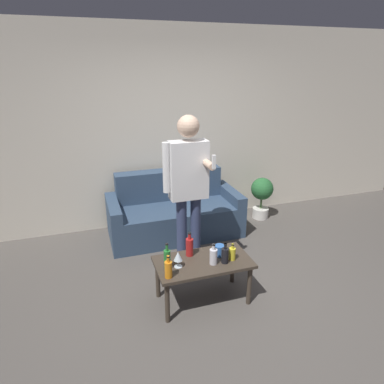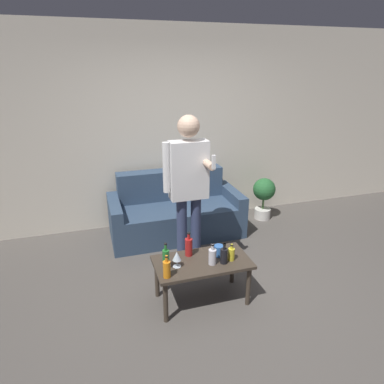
{
  "view_description": "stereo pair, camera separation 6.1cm",
  "coord_description": "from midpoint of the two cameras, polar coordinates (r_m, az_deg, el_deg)",
  "views": [
    {
      "loc": [
        -1.25,
        -2.44,
        2.19
      ],
      "look_at": [
        -0.22,
        0.71,
        0.95
      ],
      "focal_mm": 32.0,
      "sensor_mm": 36.0,
      "label": 1
    },
    {
      "loc": [
        -1.19,
        -2.46,
        2.19
      ],
      "look_at": [
        -0.22,
        0.71,
        0.95
      ],
      "focal_mm": 32.0,
      "sensor_mm": 36.0,
      "label": 2
    }
  ],
  "objects": [
    {
      "name": "ground_plane",
      "position": [
        3.5,
        7.71,
        -18.37
      ],
      "size": [
        16.0,
        16.0,
        0.0
      ],
      "primitive_type": "plane",
      "color": "#514C47"
    },
    {
      "name": "wall_back",
      "position": [
        4.84,
        -2.26,
        10.47
      ],
      "size": [
        8.0,
        0.06,
        2.7
      ],
      "color": "beige",
      "rests_on": "ground_plane"
    },
    {
      "name": "couch",
      "position": [
        4.67,
        -2.46,
        -3.43
      ],
      "size": [
        1.74,
        0.81,
        0.84
      ],
      "color": "#334760",
      "rests_on": "ground_plane"
    },
    {
      "name": "coffee_table",
      "position": [
        3.33,
        2.23,
        -12.25
      ],
      "size": [
        0.91,
        0.48,
        0.45
      ],
      "color": "#3D3328",
      "rests_on": "ground_plane"
    },
    {
      "name": "bottle_orange",
      "position": [
        3.34,
        -0.02,
        -9.05
      ],
      "size": [
        0.07,
        0.07,
        0.25
      ],
      "color": "#B21E1E",
      "rests_on": "coffee_table"
    },
    {
      "name": "bottle_green",
      "position": [
        3.24,
        5.9,
        -10.45
      ],
      "size": [
        0.07,
        0.07,
        0.2
      ],
      "color": "black",
      "rests_on": "coffee_table"
    },
    {
      "name": "bottle_dark",
      "position": [
        3.04,
        -3.64,
        -12.64
      ],
      "size": [
        0.07,
        0.07,
        0.21
      ],
      "color": "orange",
      "rests_on": "coffee_table"
    },
    {
      "name": "bottle_yellow",
      "position": [
        3.15,
        -3.8,
        -11.0
      ],
      "size": [
        0.06,
        0.06,
        0.26
      ],
      "color": "#23752D",
      "rests_on": "coffee_table"
    },
    {
      "name": "bottle_red",
      "position": [
        3.3,
        7.11,
        -10.17
      ],
      "size": [
        0.06,
        0.06,
        0.17
      ],
      "color": "yellow",
      "rests_on": "coffee_table"
    },
    {
      "name": "bottle_clear",
      "position": [
        3.22,
        3.96,
        -10.62
      ],
      "size": [
        0.07,
        0.07,
        0.21
      ],
      "color": "silver",
      "rests_on": "coffee_table"
    },
    {
      "name": "wine_glass_near",
      "position": [
        3.16,
        -1.98,
        -10.7
      ],
      "size": [
        0.08,
        0.08,
        0.16
      ],
      "color": "silver",
      "rests_on": "coffee_table"
    },
    {
      "name": "cup_on_table",
      "position": [
        3.36,
        5.01,
        -9.72
      ],
      "size": [
        0.09,
        0.09,
        0.11
      ],
      "color": "#3366B2",
      "rests_on": "coffee_table"
    },
    {
      "name": "person_standing_front",
      "position": [
        3.64,
        -0.14,
        1.85
      ],
      "size": [
        0.48,
        0.44,
        1.72
      ],
      "color": "navy",
      "rests_on": "ground_plane"
    },
    {
      "name": "potted_plant",
      "position": [
        5.18,
        12.21,
        -0.34
      ],
      "size": [
        0.33,
        0.33,
        0.63
      ],
      "color": "silver",
      "rests_on": "ground_plane"
    }
  ]
}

